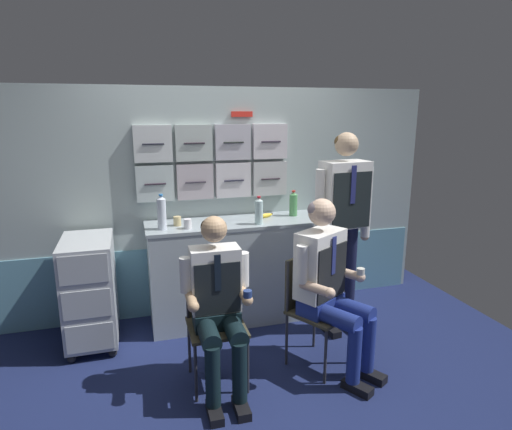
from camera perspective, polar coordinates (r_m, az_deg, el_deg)
ground at (r=3.40m, az=0.98°, el=-21.57°), size 4.80×4.80×0.04m
galley_bulkhead at (r=4.20m, az=-4.59°, el=1.61°), size 4.20×0.14×2.15m
galley_counter at (r=4.12m, az=-2.21°, el=-7.19°), size 1.68×0.53×0.95m
service_trolley at (r=3.91m, az=-20.95°, el=-9.04°), size 0.40×0.65×0.92m
folding_chair_left at (r=3.24m, az=-5.53°, el=-12.32°), size 0.41×0.41×0.85m
crew_member_left at (r=3.02m, az=-5.04°, el=-10.92°), size 0.49×0.59×1.25m
folding_chair_right at (r=3.44m, az=7.17°, el=-10.75°), size 0.55×0.55×0.85m
crew_member_right at (r=3.27m, az=9.52°, el=-8.13°), size 0.62×0.72×1.32m
crew_member_standing at (r=3.77m, az=11.40°, el=0.01°), size 0.55×0.30×1.76m
water_bottle_tall at (r=3.84m, az=0.38°, el=0.53°), size 0.07×0.07×0.25m
sparkling_bottle_green at (r=3.74m, az=-12.28°, el=0.29°), size 0.08×0.08×0.30m
water_bottle_short at (r=4.17m, az=4.93°, el=1.48°), size 0.08×0.08×0.25m
coffee_cup_white at (r=3.75m, az=-8.97°, el=-1.11°), size 0.07×0.07×0.08m
coffee_cup_spare at (r=3.86m, az=-10.30°, el=-0.75°), size 0.07×0.07×0.08m
snack_banana at (r=4.09m, az=1.23°, el=-0.07°), size 0.17×0.10×0.04m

